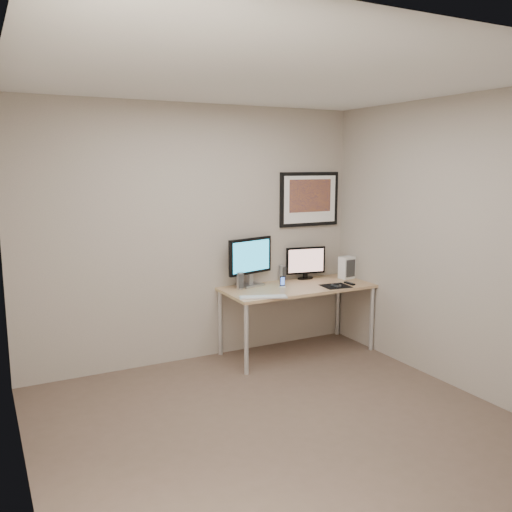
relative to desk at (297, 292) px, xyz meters
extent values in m
plane|color=brown|center=(-1.00, -1.35, -0.66)|extent=(3.60, 3.60, 0.00)
plane|color=white|center=(-1.00, -1.35, 1.94)|extent=(3.60, 3.60, 0.00)
plane|color=gray|center=(-1.00, 0.35, 0.64)|extent=(3.60, 0.00, 3.60)
plane|color=gray|center=(-2.80, -1.35, 0.64)|extent=(0.00, 3.40, 3.40)
plane|color=gray|center=(0.80, -1.35, 0.64)|extent=(0.00, 3.40, 3.40)
cube|color=#A26D4E|center=(0.00, 0.00, 0.05)|extent=(1.60, 0.70, 0.03)
cylinder|color=silver|center=(-0.76, -0.31, -0.31)|extent=(0.04, 0.04, 0.70)
cylinder|color=silver|center=(-0.76, 0.31, -0.31)|extent=(0.04, 0.04, 0.70)
cylinder|color=silver|center=(0.76, -0.31, -0.31)|extent=(0.04, 0.04, 0.70)
cylinder|color=silver|center=(0.76, 0.31, -0.31)|extent=(0.04, 0.04, 0.70)
cube|color=black|center=(0.35, 0.33, 0.96)|extent=(0.75, 0.03, 0.60)
cube|color=white|center=(0.35, 0.32, 0.96)|extent=(0.67, 0.00, 0.52)
cube|color=orange|center=(0.35, 0.31, 1.00)|extent=(0.54, 0.00, 0.36)
cube|color=#A9A9AE|center=(-0.43, 0.25, 0.08)|extent=(0.30, 0.24, 0.02)
cube|color=#A9A9AE|center=(-0.43, 0.25, 0.14)|extent=(0.06, 0.05, 0.11)
cube|color=black|center=(-0.43, 0.25, 0.39)|extent=(0.55, 0.18, 0.38)
cube|color=teal|center=(-0.43, 0.23, 0.39)|extent=(0.49, 0.13, 0.32)
cube|color=black|center=(0.28, 0.27, 0.07)|extent=(0.21, 0.14, 0.02)
cube|color=black|center=(0.28, 0.27, 0.10)|extent=(0.05, 0.04, 0.04)
cube|color=black|center=(0.28, 0.27, 0.28)|extent=(0.46, 0.10, 0.30)
cube|color=tan|center=(0.28, 0.26, 0.28)|extent=(0.41, 0.07, 0.26)
cylinder|color=#A9A9AE|center=(-0.60, 0.16, 0.15)|extent=(0.08, 0.08, 0.18)
cylinder|color=#A9A9AE|center=(-0.01, 0.30, 0.15)|extent=(0.09, 0.09, 0.18)
cube|color=black|center=(-0.17, 0.03, 0.13)|extent=(0.06, 0.06, 0.12)
cube|color=silver|center=(-0.56, -0.28, 0.07)|extent=(0.48, 0.28, 0.02)
cube|color=black|center=(0.36, -0.19, 0.07)|extent=(0.30, 0.27, 0.00)
ellipsoid|color=black|center=(0.35, -0.20, 0.09)|extent=(0.06, 0.10, 0.03)
cube|color=black|center=(0.55, -0.17, 0.08)|extent=(0.04, 0.16, 0.02)
cube|color=white|center=(0.71, 0.09, 0.19)|extent=(0.17, 0.14, 0.25)
camera|label=1|loc=(-2.97, -4.77, 1.34)|focal=38.00mm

